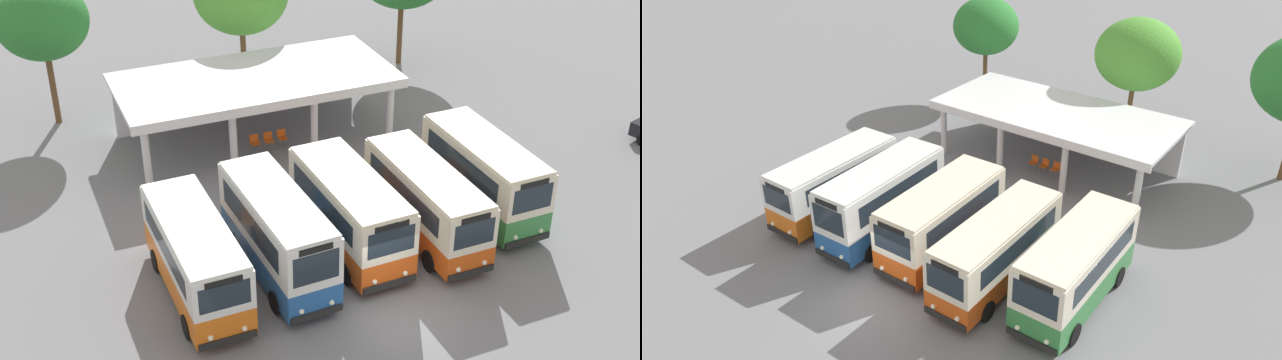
{
  "view_description": "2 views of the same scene",
  "coord_description": "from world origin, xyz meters",
  "views": [
    {
      "loc": [
        -12.02,
        -21.11,
        19.85
      ],
      "look_at": [
        -0.38,
        6.41,
        2.41
      ],
      "focal_mm": 47.8,
      "sensor_mm": 36.0,
      "label": 1
    },
    {
      "loc": [
        14.11,
        -12.37,
        16.12
      ],
      "look_at": [
        -0.75,
        7.36,
        2.23
      ],
      "focal_mm": 32.8,
      "sensor_mm": 36.0,
      "label": 2
    }
  ],
  "objects": [
    {
      "name": "roadside_tree_west_of_canopy",
      "position": [
        -9.03,
        21.13,
        5.54
      ],
      "size": [
        4.61,
        4.61,
        7.52
      ],
      "color": "brown",
      "rests_on": "ground"
    },
    {
      "name": "terminal_canopy",
      "position": [
        -0.05,
        16.0,
        2.68
      ],
      "size": [
        13.52,
        6.34,
        3.4
      ],
      "color": "silver",
      "rests_on": "ground"
    },
    {
      "name": "city_bus_nearest_orange",
      "position": [
        -6.29,
        4.12,
        1.78
      ],
      "size": [
        2.41,
        7.11,
        3.21
      ],
      "color": "black",
      "rests_on": "ground"
    },
    {
      "name": "waiting_chair_middle_seat",
      "position": [
        0.82,
        14.11,
        0.52
      ],
      "size": [
        0.45,
        0.45,
        0.86
      ],
      "color": "slate",
      "rests_on": "ground"
    },
    {
      "name": "waiting_chair_end_by_column",
      "position": [
        -0.61,
        14.09,
        0.52
      ],
      "size": [
        0.45,
        0.45,
        0.86
      ],
      "color": "slate",
      "rests_on": "ground"
    },
    {
      "name": "city_bus_fifth_blue",
      "position": [
        6.63,
        5.1,
        1.86
      ],
      "size": [
        2.42,
        6.9,
        3.38
      ],
      "color": "black",
      "rests_on": "ground"
    },
    {
      "name": "city_bus_middle_cream",
      "position": [
        0.17,
        4.68,
        1.83
      ],
      "size": [
        2.62,
        6.95,
        3.31
      ],
      "color": "black",
      "rests_on": "ground"
    },
    {
      "name": "waiting_chair_second_from_end",
      "position": [
        0.11,
        14.09,
        0.52
      ],
      "size": [
        0.45,
        0.45,
        0.86
      ],
      "color": "slate",
      "rests_on": "ground"
    },
    {
      "name": "city_bus_second_in_row",
      "position": [
        -3.06,
        4.21,
        1.93
      ],
      "size": [
        2.49,
        7.11,
        3.51
      ],
      "color": "black",
      "rests_on": "ground"
    },
    {
      "name": "ground_plane",
      "position": [
        0.0,
        0.0,
        0.0
      ],
      "size": [
        180.0,
        180.0,
        0.0
      ],
      "primitive_type": "plane",
      "color": "slate"
    },
    {
      "name": "roadside_tree_behind_canopy",
      "position": [
        1.6,
        22.23,
        5.24
      ],
      "size": [
        5.22,
        5.22,
        7.47
      ],
      "color": "brown",
      "rests_on": "ground"
    },
    {
      "name": "city_bus_fourth_amber",
      "position": [
        3.4,
        4.29,
        1.75
      ],
      "size": [
        2.28,
        7.24,
        3.17
      ],
      "color": "black",
      "rests_on": "ground"
    }
  ]
}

